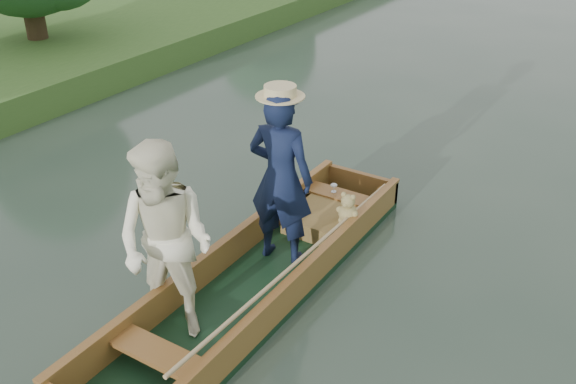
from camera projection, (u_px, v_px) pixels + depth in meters
The scene contains 2 objects.
ground at pixel (259, 289), 7.12m from camera, with size 120.00×120.00×0.00m, color #283D30.
punt at pixel (232, 233), 6.61m from camera, with size 1.40×5.00×2.16m.
Camera 1 is at (3.33, -4.70, 4.34)m, focal length 40.00 mm.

